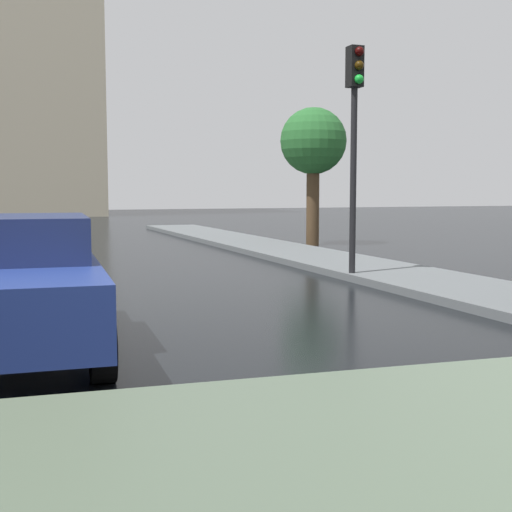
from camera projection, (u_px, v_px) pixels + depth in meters
The scene contains 4 objects.
car_blue_mid_road at pixel (20, 283), 7.24m from camera, with size 1.90×4.28×1.44m.
traffic_light at pixel (355, 117), 12.82m from camera, with size 0.26×0.39×4.23m.
street_tree_mid at pixel (313, 144), 21.10m from camera, with size 2.04×2.04×4.24m.
distant_tower at pixel (2, 4), 46.43m from camera, with size 13.35×12.14×28.42m.
Camera 1 is at (-2.11, -0.40, 1.72)m, focal length 48.24 mm.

